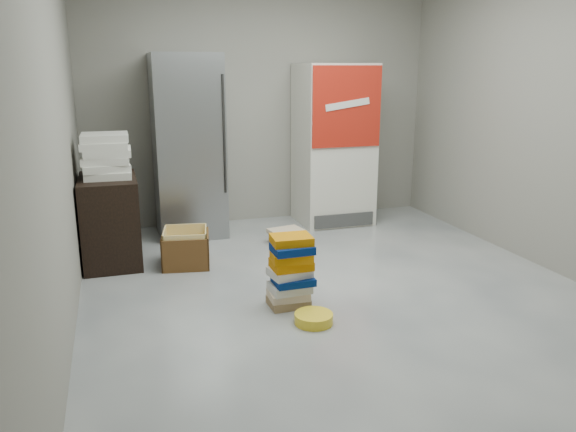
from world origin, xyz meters
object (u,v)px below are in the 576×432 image
(coke_cooler, at_px, (334,145))
(phonebook_stack_main, at_px, (291,271))
(steel_fridge, at_px, (188,146))
(cardboard_box, at_px, (186,250))
(wood_shelf, at_px, (111,220))

(coke_cooler, xyz_separation_m, phonebook_stack_main, (-1.21, -2.18, -0.63))
(steel_fridge, height_order, cardboard_box, steel_fridge)
(wood_shelf, bearing_deg, cardboard_box, -24.88)
(coke_cooler, height_order, wood_shelf, coke_cooler)
(phonebook_stack_main, height_order, cardboard_box, phonebook_stack_main)
(cardboard_box, bearing_deg, coke_cooler, 38.43)
(phonebook_stack_main, bearing_deg, steel_fridge, 99.19)
(steel_fridge, relative_size, cardboard_box, 3.95)
(coke_cooler, xyz_separation_m, wood_shelf, (-2.48, -0.72, -0.50))
(phonebook_stack_main, bearing_deg, wood_shelf, 128.95)
(coke_cooler, relative_size, phonebook_stack_main, 3.25)
(wood_shelf, height_order, cardboard_box, wood_shelf)
(coke_cooler, distance_m, cardboard_box, 2.24)
(coke_cooler, bearing_deg, cardboard_box, -151.03)
(steel_fridge, height_order, wood_shelf, steel_fridge)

